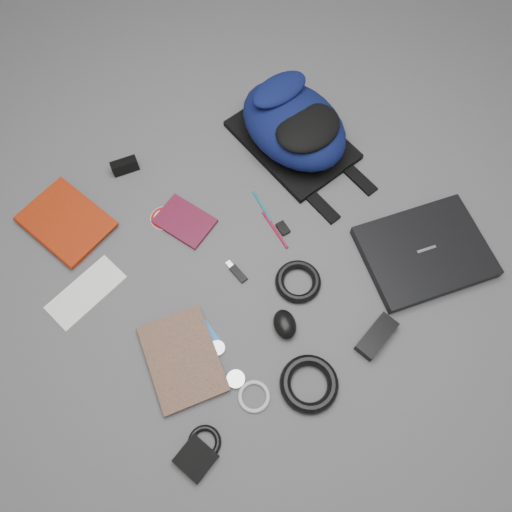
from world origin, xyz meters
TOP-DOWN VIEW (x-y plane):
  - ground at (0.00, 0.00)m, footprint 4.00×4.00m
  - backpack at (0.36, 0.28)m, footprint 0.32×0.45m
  - laptop at (0.42, -0.29)m, footprint 0.43×0.38m
  - textbook_red at (-0.50, 0.42)m, footprint 0.26×0.31m
  - comic_book at (-0.44, -0.10)m, footprint 0.25×0.30m
  - envelope at (-0.47, 0.21)m, footprint 0.24×0.14m
  - dvd_case at (-0.10, 0.23)m, footprint 0.17×0.20m
  - compact_camera at (-0.15, 0.51)m, footprint 0.09×0.05m
  - sticker_disc at (-0.15, 0.28)m, footprint 0.11×0.11m
  - pen_teal at (0.12, 0.13)m, footprint 0.03×0.12m
  - pen_red at (0.10, 0.04)m, footprint 0.02×0.14m
  - id_badge at (-0.26, -0.11)m, footprint 0.05×0.08m
  - usb_black at (-0.07, -0.01)m, footprint 0.03×0.06m
  - usb_silver at (-0.08, 0.02)m, footprint 0.02×0.04m
  - key_fob at (0.13, 0.03)m, footprint 0.03×0.05m
  - mouse at (-0.06, -0.22)m, footprint 0.09×0.10m
  - headphone_left at (-0.25, -0.16)m, footprint 0.04×0.04m
  - headphone_right at (-0.26, -0.26)m, footprint 0.06×0.06m
  - cable_coil at (0.05, -0.14)m, footprint 0.18×0.18m
  - power_brick at (0.13, -0.40)m, footprint 0.14×0.08m
  - power_cord_coil at (-0.11, -0.39)m, footprint 0.20×0.20m
  - pouch at (-0.46, -0.36)m, footprint 0.10×0.10m
  - earbud_coil at (-0.42, -0.34)m, footprint 0.11×0.11m
  - white_cable_coil at (-0.25, -0.32)m, footprint 0.11×0.11m

SIDE VIEW (x-z plane):
  - ground at x=0.00m, z-range 0.00..0.00m
  - sticker_disc at x=-0.15m, z-range 0.00..0.00m
  - id_badge at x=-0.26m, z-range 0.00..0.00m
  - envelope at x=-0.47m, z-range 0.00..0.00m
  - pen_teal at x=0.12m, z-range 0.00..0.01m
  - usb_silver at x=-0.08m, z-range 0.00..0.01m
  - pen_red at x=0.10m, z-range 0.00..0.01m
  - headphone_left at x=-0.25m, z-range 0.00..0.01m
  - usb_black at x=-0.07m, z-range 0.00..0.01m
  - white_cable_coil at x=-0.25m, z-range 0.00..0.01m
  - headphone_right at x=-0.26m, z-range 0.00..0.01m
  - key_fob at x=0.13m, z-range 0.00..0.01m
  - dvd_case at x=-0.10m, z-range 0.00..0.01m
  - earbud_coil at x=-0.42m, z-range 0.00..0.02m
  - comic_book at x=-0.44m, z-range 0.00..0.02m
  - pouch at x=-0.46m, z-range 0.00..0.02m
  - cable_coil at x=0.05m, z-range 0.00..0.03m
  - textbook_red at x=-0.50m, z-range 0.00..0.03m
  - power_cord_coil at x=-0.11m, z-range 0.00..0.03m
  - power_brick at x=0.13m, z-range 0.00..0.03m
  - laptop at x=0.42m, z-range 0.00..0.04m
  - mouse at x=-0.06m, z-range 0.00..0.05m
  - compact_camera at x=-0.15m, z-range 0.00..0.05m
  - backpack at x=0.36m, z-range 0.00..0.18m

